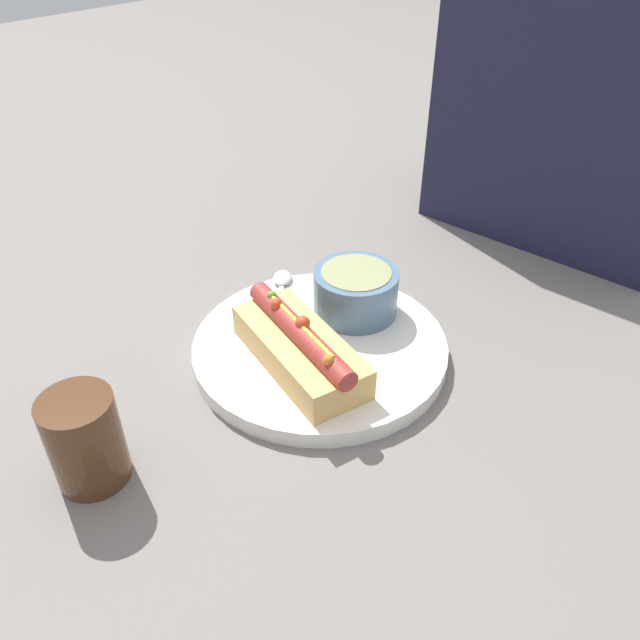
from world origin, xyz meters
name	(u,v)px	position (x,y,z in m)	size (l,w,h in m)	color
ground_plane	(320,354)	(0.00, 0.00, 0.00)	(4.00, 4.00, 0.00)	slate
dinner_plate	(320,348)	(0.00, 0.00, 0.01)	(0.28, 0.28, 0.02)	white
hot_dog	(300,347)	(0.01, -0.04, 0.04)	(0.19, 0.12, 0.06)	#DBAD60
soup_bowl	(356,290)	(-0.01, 0.07, 0.05)	(0.10, 0.10, 0.05)	slate
spoon	(281,291)	(-0.10, 0.04, 0.02)	(0.12, 0.15, 0.01)	#B7B7BC
drinking_glass	(85,440)	(-0.04, -0.26, 0.05)	(0.06, 0.06, 0.09)	#4C2D19
seated_diner	(576,97)	(0.06, 0.44, 0.20)	(0.35, 0.16, 0.47)	#1E1E38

